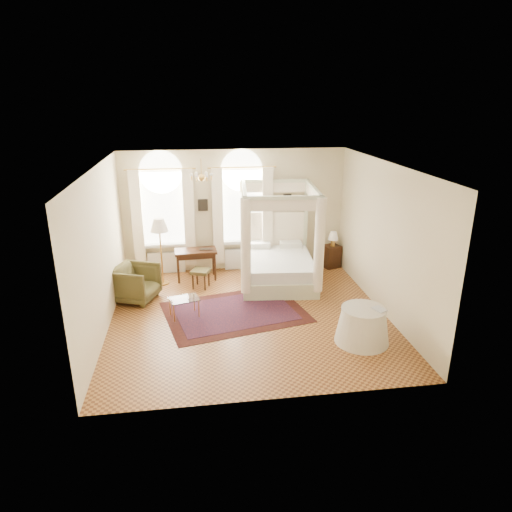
# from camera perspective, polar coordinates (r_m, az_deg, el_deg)

# --- Properties ---
(ground) EXTENTS (6.00, 6.00, 0.00)m
(ground) POSITION_cam_1_polar(r_m,az_deg,el_deg) (10.22, -0.89, -7.41)
(ground) COLOR #A3672F
(ground) RESTS_ON ground
(room_walls) EXTENTS (6.00, 6.00, 6.00)m
(room_walls) POSITION_cam_1_polar(r_m,az_deg,el_deg) (9.49, -0.95, 3.32)
(room_walls) COLOR beige
(room_walls) RESTS_ON ground
(window_left) EXTENTS (1.62, 0.27, 3.29)m
(window_left) POSITION_cam_1_polar(r_m,az_deg,el_deg) (12.35, -11.46, 4.37)
(window_left) COLOR white
(window_left) RESTS_ON room_walls
(window_right) EXTENTS (1.62, 0.27, 3.29)m
(window_right) POSITION_cam_1_polar(r_m,az_deg,el_deg) (12.40, -1.70, 4.81)
(window_right) COLOR white
(window_right) RESTS_ON room_walls
(chandelier) EXTENTS (0.51, 0.45, 0.50)m
(chandelier) POSITION_cam_1_polar(r_m,az_deg,el_deg) (10.39, -6.83, 9.84)
(chandelier) COLOR gold
(chandelier) RESTS_ON room_walls
(wall_pictures) EXTENTS (2.54, 0.03, 0.39)m
(wall_pictures) POSITION_cam_1_polar(r_m,az_deg,el_deg) (12.38, -2.29, 6.71)
(wall_pictures) COLOR black
(wall_pictures) RESTS_ON room_walls
(canopy_bed) EXTENTS (2.11, 2.50, 2.52)m
(canopy_bed) POSITION_cam_1_polar(r_m,az_deg,el_deg) (11.73, 2.76, -0.76)
(canopy_bed) COLOR beige
(canopy_bed) RESTS_ON ground
(nightstand) EXTENTS (0.54, 0.52, 0.63)m
(nightstand) POSITION_cam_1_polar(r_m,az_deg,el_deg) (13.08, 9.38, -0.02)
(nightstand) COLOR #321C0D
(nightstand) RESTS_ON ground
(nightstand_lamp) EXTENTS (0.28, 0.28, 0.41)m
(nightstand_lamp) POSITION_cam_1_polar(r_m,az_deg,el_deg) (12.87, 9.63, 2.41)
(nightstand_lamp) COLOR gold
(nightstand_lamp) RESTS_ON nightstand
(writing_desk) EXTENTS (1.11, 0.62, 0.81)m
(writing_desk) POSITION_cam_1_polar(r_m,az_deg,el_deg) (12.03, -7.55, 0.22)
(writing_desk) COLOR #321C0D
(writing_desk) RESTS_ON ground
(laptop) EXTENTS (0.37, 0.27, 0.03)m
(laptop) POSITION_cam_1_polar(r_m,az_deg,el_deg) (12.01, -6.24, 0.91)
(laptop) COLOR black
(laptop) RESTS_ON writing_desk
(stool) EXTENTS (0.54, 0.54, 0.48)m
(stool) POSITION_cam_1_polar(r_m,az_deg,el_deg) (11.57, -6.93, -2.08)
(stool) COLOR #47401E
(stool) RESTS_ON ground
(armchair) EXTENTS (1.22, 1.21, 0.86)m
(armchair) POSITION_cam_1_polar(r_m,az_deg,el_deg) (11.14, -14.79, -3.32)
(armchair) COLOR #443D1D
(armchair) RESTS_ON ground
(coffee_table) EXTENTS (0.73, 0.60, 0.43)m
(coffee_table) POSITION_cam_1_polar(r_m,az_deg,el_deg) (10.12, -8.99, -5.50)
(coffee_table) COLOR silver
(coffee_table) RESTS_ON ground
(floor_lamp) EXTENTS (0.45, 0.45, 1.74)m
(floor_lamp) POSITION_cam_1_polar(r_m,az_deg,el_deg) (11.62, -11.99, 3.38)
(floor_lamp) COLOR gold
(floor_lamp) RESTS_ON ground
(oriental_rug) EXTENTS (3.44, 2.80, 0.01)m
(oriental_rug) POSITION_cam_1_polar(r_m,az_deg,el_deg) (10.36, -2.65, -6.99)
(oriental_rug) COLOR #461710
(oriental_rug) RESTS_ON ground
(side_table) EXTENTS (1.07, 1.07, 0.73)m
(side_table) POSITION_cam_1_polar(r_m,az_deg,el_deg) (9.28, 13.17, -8.44)
(side_table) COLOR beige
(side_table) RESTS_ON ground
(book) EXTENTS (0.28, 0.32, 0.03)m
(book) POSITION_cam_1_polar(r_m,az_deg,el_deg) (9.05, 14.69, -6.61)
(book) COLOR black
(book) RESTS_ON side_table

